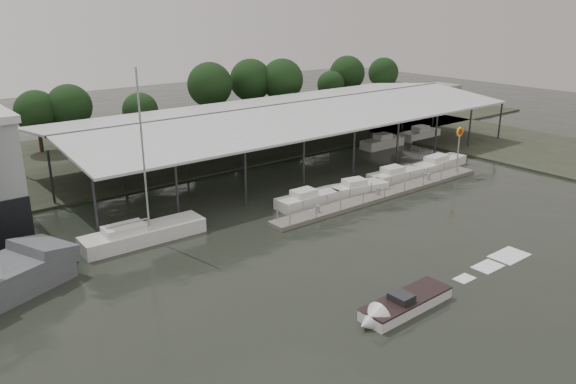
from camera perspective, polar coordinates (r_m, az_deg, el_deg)
ground at (r=41.27m, az=6.00°, el=-8.23°), size 200.00×200.00×0.00m
land_strip_far at (r=75.12m, az=-16.99°, el=3.58°), size 140.00×30.00×0.30m
land_strip_east at (r=81.83m, az=24.02°, el=3.97°), size 20.00×60.00×0.30m
covered_boat_shed at (r=70.20m, az=0.09°, el=8.43°), size 58.24×24.00×6.96m
floating_dock at (r=57.65m, az=9.75°, el=-0.22°), size 28.00×2.00×1.40m
shell_fuel_sign at (r=65.82m, az=16.99°, el=4.96°), size 1.10×0.18×5.55m
distant_commercial_buildings at (r=111.92m, az=11.81°, el=9.67°), size 22.00×8.00×4.00m
white_sailboat at (r=47.51m, az=-14.62°, el=-4.16°), size 10.21×2.82×14.25m
speedboat_underway at (r=36.86m, az=11.30°, el=-11.34°), size 18.61×2.56×2.00m
moored_cruiser_0 at (r=54.21m, az=1.95°, el=-0.73°), size 6.62×2.29×1.70m
moored_cruiser_1 at (r=57.84m, az=7.04°, el=0.40°), size 6.59×3.32×1.70m
moored_cruiser_2 at (r=62.84m, az=10.80°, el=1.69°), size 6.90×2.55×1.70m
moored_cruiser_3 at (r=68.58m, az=15.02°, el=2.81°), size 8.77×2.83×1.70m
horizon_tree_line at (r=91.07m, az=-3.79°, el=10.80°), size 69.67×9.68×10.24m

